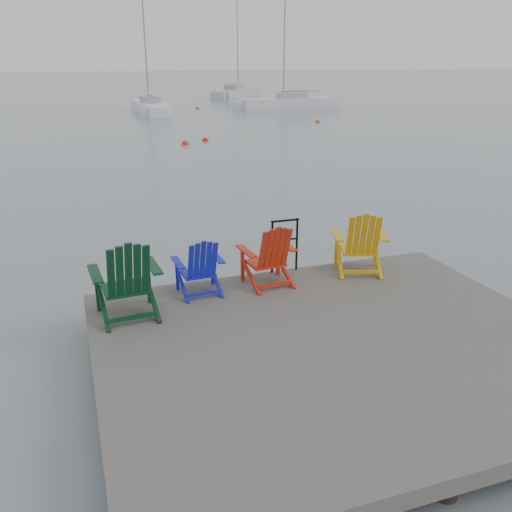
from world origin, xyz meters
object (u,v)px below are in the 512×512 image
object	(u,v)px
sailboat_mid	(236,94)
sailboat_far	(288,104)
handrail	(285,240)
chair_yellow	(361,242)
chair_red	(269,255)
chair_green	(127,278)
chair_blue	(200,266)
sailboat_near	(150,108)
buoy_b	(205,141)
buoy_a	(185,144)
buoy_d	(198,109)
buoy_c	(318,122)

from	to	relation	value
sailboat_mid	sailboat_far	distance (m)	15.31
handrail	chair_yellow	bearing A→B (deg)	-22.88
chair_red	sailboat_far	bearing A→B (deg)	62.68
handrail	chair_green	size ratio (longest dim) A/B	0.78
chair_green	chair_yellow	world-z (taller)	chair_green
chair_blue	sailboat_far	distance (m)	39.90
chair_green	sailboat_near	bearing A→B (deg)	77.21
sailboat_near	sailboat_mid	xyz separation A→B (m)	(11.85, 15.79, -0.00)
buoy_b	sailboat_mid	bearing A→B (deg)	70.15
chair_yellow	sailboat_far	bearing A→B (deg)	88.87
buoy_a	chair_red	bearing A→B (deg)	-98.10
sailboat_mid	buoy_b	bearing A→B (deg)	-67.94
chair_yellow	buoy_b	bearing A→B (deg)	102.91
chair_yellow	sailboat_near	xyz separation A→B (m)	(2.05, 35.89, -0.69)
chair_green	buoy_a	distance (m)	19.75
chair_red	buoy_a	bearing A→B (deg)	77.42
sailboat_mid	buoy_d	bearing A→B (deg)	-77.20
chair_red	chair_yellow	size ratio (longest dim) A/B	0.93
sailboat_near	sailboat_far	xyz separation A→B (m)	(11.67, 0.48, -0.00)
buoy_c	chair_red	bearing A→B (deg)	-116.88
chair_blue	handrail	bearing A→B (deg)	14.48
chair_blue	sailboat_near	xyz separation A→B (m)	(4.75, 35.87, -0.60)
handrail	chair_blue	bearing A→B (deg)	-163.26
buoy_d	sailboat_mid	bearing A→B (deg)	60.88
chair_green	chair_yellow	bearing A→B (deg)	2.92
chair_red	buoy_d	size ratio (longest dim) A/B	2.72
buoy_a	buoy_d	bearing A→B (deg)	74.86
chair_green	buoy_b	bearing A→B (deg)	69.39
chair_yellow	sailboat_near	world-z (taller)	sailboat_near
chair_blue	buoy_a	distance (m)	19.05
chair_blue	sailboat_mid	distance (m)	54.26
chair_blue	buoy_b	size ratio (longest dim) A/B	2.57
chair_red	sailboat_far	world-z (taller)	sailboat_far
buoy_c	buoy_d	bearing A→B (deg)	111.79
buoy_b	buoy_a	bearing A→B (deg)	-146.66
chair_yellow	chair_green	bearing A→B (deg)	-153.91
buoy_c	sailboat_near	bearing A→B (deg)	131.68
chair_green	chair_red	world-z (taller)	chair_green
sailboat_far	buoy_b	bearing A→B (deg)	147.67
sailboat_near	sailboat_far	world-z (taller)	sailboat_far
sailboat_far	sailboat_mid	bearing A→B (deg)	1.16
handrail	chair_red	world-z (taller)	chair_red
chair_green	sailboat_mid	bearing A→B (deg)	67.61
chair_blue	sailboat_mid	xyz separation A→B (m)	(16.60, 51.66, -0.60)
sailboat_mid	buoy_b	size ratio (longest dim) A/B	32.87
sailboat_mid	buoy_c	bearing A→B (deg)	-53.71
sailboat_far	chair_blue	bearing A→B (deg)	157.48
buoy_b	buoy_d	bearing A→B (deg)	77.75
chair_blue	sailboat_far	size ratio (longest dim) A/B	0.08
chair_blue	sailboat_far	xyz separation A→B (m)	(16.43, 36.35, -0.60)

